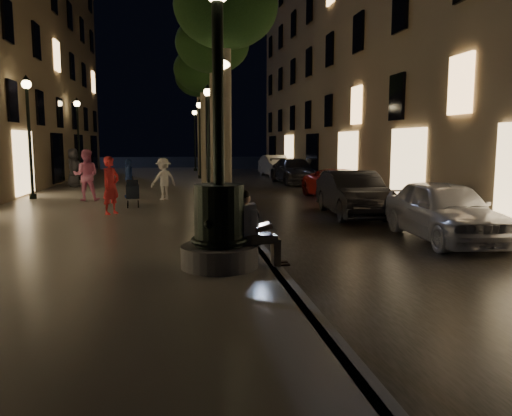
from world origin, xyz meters
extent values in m
plane|color=black|center=(0.00, 15.00, 0.00)|extent=(120.00, 120.00, 0.00)
cube|color=black|center=(3.00, 15.00, 0.01)|extent=(6.00, 45.00, 0.02)
cube|color=slate|center=(-4.00, 15.00, 0.10)|extent=(8.00, 45.00, 0.20)
cube|color=#59595B|center=(0.00, 15.00, 0.10)|extent=(0.25, 45.00, 0.20)
cube|color=#826B51|center=(10.00, 18.00, 7.50)|extent=(8.00, 36.00, 15.00)
cylinder|color=#59595B|center=(-1.00, 2.00, 0.40)|extent=(1.40, 1.40, 0.40)
cylinder|color=black|center=(-1.00, 2.00, 1.15)|extent=(0.90, 0.90, 1.10)
torus|color=black|center=(-1.00, 2.00, 0.70)|extent=(1.04, 1.04, 0.10)
torus|color=black|center=(-1.00, 2.00, 1.55)|extent=(0.89, 0.89, 0.09)
cylinder|color=black|center=(-1.00, 2.00, 3.30)|extent=(0.20, 0.20, 3.20)
cube|color=gray|center=(-0.45, 2.00, 0.69)|extent=(0.38, 0.25, 0.19)
cube|color=white|center=(-0.51, 2.00, 1.05)|extent=(0.47, 0.27, 0.60)
sphere|color=tan|center=(-0.54, 2.00, 1.44)|extent=(0.22, 0.22, 0.22)
sphere|color=black|center=(-0.56, 2.00, 1.48)|extent=(0.22, 0.22, 0.22)
cube|color=gray|center=(-0.20, 1.91, 0.69)|extent=(0.48, 0.14, 0.15)
cube|color=gray|center=(-0.20, 2.09, 0.69)|extent=(0.48, 0.14, 0.15)
cube|color=gray|center=(0.03, 1.91, 0.45)|extent=(0.14, 0.13, 0.49)
cube|color=gray|center=(0.03, 2.09, 0.45)|extent=(0.14, 0.13, 0.49)
cube|color=black|center=(0.14, 1.91, 0.22)|extent=(0.27, 0.11, 0.03)
cube|color=black|center=(0.14, 2.09, 0.22)|extent=(0.27, 0.11, 0.03)
cube|color=black|center=(-0.18, 2.00, 0.78)|extent=(0.25, 0.35, 0.02)
cube|color=black|center=(-0.34, 2.00, 0.89)|extent=(0.09, 0.35, 0.23)
cube|color=#B2D7FF|center=(-0.33, 2.00, 0.89)|extent=(0.07, 0.32, 0.19)
cylinder|color=#6B604C|center=(-0.25, 8.00, 2.70)|extent=(0.28, 0.28, 5.00)
ellipsoid|color=black|center=(-0.25, 8.00, 6.30)|extent=(3.00, 3.00, 2.40)
cylinder|color=#6B604C|center=(-0.20, 14.00, 2.75)|extent=(0.28, 0.28, 5.10)
ellipsoid|color=black|center=(-0.20, 14.00, 6.40)|extent=(3.00, 3.00, 2.40)
cylinder|color=#6B604C|center=(-0.30, 20.00, 2.65)|extent=(0.28, 0.28, 4.90)
ellipsoid|color=black|center=(-0.30, 20.00, 6.20)|extent=(3.00, 3.00, 2.40)
cylinder|color=#6B604C|center=(-0.22, 26.00, 2.80)|extent=(0.28, 0.28, 5.20)
ellipsoid|color=black|center=(-0.22, 26.00, 6.50)|extent=(3.00, 3.00, 2.40)
cylinder|color=black|center=(-0.30, 8.00, 0.30)|extent=(0.28, 0.28, 0.20)
cylinder|color=black|center=(-0.30, 8.00, 2.40)|extent=(0.12, 0.12, 4.40)
sphere|color=#FFD88C|center=(-0.30, 8.00, 4.65)|extent=(0.36, 0.36, 0.36)
cone|color=black|center=(-0.30, 8.00, 4.90)|extent=(0.30, 0.30, 0.22)
cylinder|color=black|center=(-0.30, 16.00, 0.30)|extent=(0.28, 0.28, 0.20)
cylinder|color=black|center=(-0.30, 16.00, 2.40)|extent=(0.12, 0.12, 4.40)
sphere|color=#FFD88C|center=(-0.30, 16.00, 4.65)|extent=(0.36, 0.36, 0.36)
cone|color=black|center=(-0.30, 16.00, 4.90)|extent=(0.30, 0.30, 0.22)
cylinder|color=black|center=(-0.30, 24.00, 0.30)|extent=(0.28, 0.28, 0.20)
cylinder|color=black|center=(-0.30, 24.00, 2.40)|extent=(0.12, 0.12, 4.40)
sphere|color=#FFD88C|center=(-0.30, 24.00, 4.65)|extent=(0.36, 0.36, 0.36)
cone|color=black|center=(-0.30, 24.00, 4.90)|extent=(0.30, 0.30, 0.22)
cylinder|color=black|center=(-0.30, 32.00, 0.30)|extent=(0.28, 0.28, 0.20)
cylinder|color=black|center=(-0.30, 32.00, 2.40)|extent=(0.12, 0.12, 4.40)
sphere|color=#FFD88C|center=(-0.30, 32.00, 4.65)|extent=(0.36, 0.36, 0.36)
cone|color=black|center=(-0.30, 32.00, 4.90)|extent=(0.30, 0.30, 0.22)
cylinder|color=black|center=(-7.40, 14.00, 0.30)|extent=(0.28, 0.28, 0.20)
cylinder|color=black|center=(-7.40, 14.00, 2.40)|extent=(0.12, 0.12, 4.40)
sphere|color=#FFD88C|center=(-7.40, 14.00, 4.65)|extent=(0.36, 0.36, 0.36)
cone|color=black|center=(-7.40, 14.00, 4.90)|extent=(0.30, 0.30, 0.22)
cylinder|color=black|center=(-7.40, 24.00, 0.30)|extent=(0.28, 0.28, 0.20)
cylinder|color=black|center=(-7.40, 24.00, 2.40)|extent=(0.12, 0.12, 4.40)
sphere|color=#FFD88C|center=(-7.40, 24.00, 4.65)|extent=(0.36, 0.36, 0.36)
cone|color=black|center=(-7.40, 24.00, 4.90)|extent=(0.30, 0.30, 0.22)
cube|color=black|center=(-3.26, 10.81, 0.74)|extent=(0.50, 0.77, 0.44)
cube|color=black|center=(-3.23, 10.47, 1.03)|extent=(0.40, 0.20, 0.29)
cylinder|color=black|center=(-3.41, 10.50, 0.30)|extent=(0.05, 0.20, 0.20)
cylinder|color=black|center=(-3.06, 10.53, 0.30)|extent=(0.05, 0.20, 0.20)
cylinder|color=black|center=(-3.46, 11.09, 0.30)|extent=(0.05, 0.20, 0.20)
cylinder|color=black|center=(-3.11, 11.12, 0.30)|extent=(0.05, 0.20, 0.20)
cylinder|color=black|center=(-3.29, 11.20, 1.13)|extent=(0.06, 0.44, 0.27)
imported|color=#B4B5BC|center=(4.84, 4.60, 0.76)|extent=(2.05, 4.54, 1.51)
imported|color=black|center=(4.00, 8.82, 0.75)|extent=(1.90, 4.63, 1.49)
imported|color=maroon|center=(5.18, 13.63, 0.64)|extent=(2.49, 4.78, 1.29)
imported|color=#2C2B30|center=(5.09, 21.69, 0.73)|extent=(2.30, 5.15, 1.47)
imported|color=#ABACA6|center=(5.20, 27.65, 0.75)|extent=(1.92, 4.66, 1.50)
imported|color=red|center=(-3.78, 9.17, 1.10)|extent=(0.74, 0.79, 1.81)
imported|color=pink|center=(-5.16, 13.00, 1.18)|extent=(0.96, 0.75, 1.96)
imported|color=silver|center=(-2.25, 12.93, 1.01)|extent=(1.21, 1.05, 1.62)
imported|color=navy|center=(-3.67, 13.93, 0.99)|extent=(0.50, 0.97, 1.58)
imported|color=#35353A|center=(-6.84, 19.27, 1.16)|extent=(0.84, 1.07, 1.93)
imported|color=black|center=(-0.40, 6.29, 0.65)|extent=(1.82, 1.21, 0.91)
camera|label=1|loc=(-1.74, -6.82, 2.46)|focal=35.00mm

